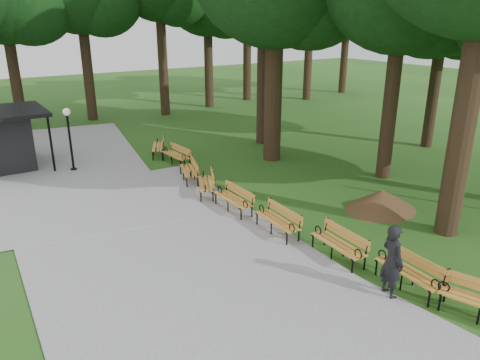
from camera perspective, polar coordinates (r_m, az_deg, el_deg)
ground at (r=12.72m, az=14.48°, el=-11.16°), size 100.00×100.00×0.00m
path at (r=12.73m, az=-8.59°, el=-10.54°), size 12.00×38.00×0.06m
person at (r=11.55m, az=18.46°, el=-9.59°), size 0.58×0.76×1.87m
lamp_post at (r=20.97m, az=-20.66°, el=6.39°), size 0.32×0.32×2.78m
dirt_mound at (r=16.73m, az=17.25°, el=-2.37°), size 2.24×2.24×0.73m
bench_2 at (r=12.24m, az=20.28°, el=-10.75°), size 0.74×1.93×0.88m
bench_3 at (r=13.07m, az=12.16°, el=-7.88°), size 0.75×1.93×0.88m
bench_4 at (r=14.24m, az=4.68°, el=-5.10°), size 0.74×1.93×0.88m
bench_5 at (r=15.82m, az=-0.85°, el=-2.44°), size 0.65×1.90×0.88m
bench_6 at (r=17.37m, az=-4.30°, el=-0.43°), size 1.42×1.99×0.88m
bench_7 at (r=18.88m, az=-6.42°, el=1.16°), size 1.19×2.00×0.88m
bench_8 at (r=21.11m, az=-8.03°, el=3.08°), size 0.78×1.94×0.88m
bench_9 at (r=22.65m, az=-10.21°, el=4.10°), size 1.40×1.99×0.88m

